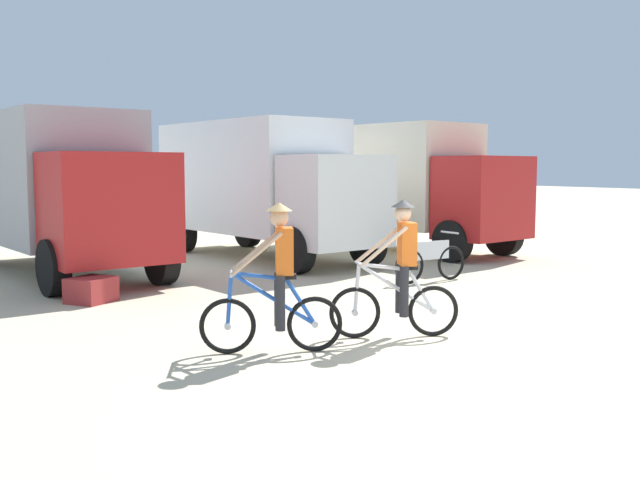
# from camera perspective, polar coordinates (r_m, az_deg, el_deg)

# --- Properties ---
(ground_plane) EXTENTS (120.00, 120.00, 0.00)m
(ground_plane) POSITION_cam_1_polar(r_m,az_deg,el_deg) (8.85, 13.66, -9.00)
(ground_plane) COLOR beige
(box_truck_grey_hauler) EXTENTS (3.26, 7.01, 3.35)m
(box_truck_grey_hauler) POSITION_cam_1_polar(r_m,az_deg,el_deg) (16.11, -20.04, 4.16)
(box_truck_grey_hauler) COLOR #9E9EA3
(box_truck_grey_hauler) RESTS_ON ground
(box_truck_avon_van) EXTENTS (3.35, 7.03, 3.35)m
(box_truck_avon_van) POSITION_cam_1_polar(r_m,az_deg,el_deg) (17.82, -4.57, 4.61)
(box_truck_avon_van) COLOR white
(box_truck_avon_van) RESTS_ON ground
(box_truck_cream_rv) EXTENTS (3.53, 7.06, 3.35)m
(box_truck_cream_rv) POSITION_cam_1_polar(r_m,az_deg,el_deg) (19.68, 6.23, 4.71)
(box_truck_cream_rv) COLOR beige
(box_truck_cream_rv) RESTS_ON ground
(cyclist_orange_shirt) EXTENTS (1.61, 0.81, 1.82)m
(cyclist_orange_shirt) POSITION_cam_1_polar(r_m,az_deg,el_deg) (8.65, -3.50, -3.47)
(cyclist_orange_shirt) COLOR black
(cyclist_orange_shirt) RESTS_ON ground
(cyclist_cowboy_hat) EXTENTS (1.61, 0.81, 1.82)m
(cyclist_cowboy_hat) POSITION_cam_1_polar(r_m,az_deg,el_deg) (9.48, 6.29, -2.68)
(cyclist_cowboy_hat) COLOR black
(cyclist_cowboy_hat) RESTS_ON ground
(bicycle_spare) EXTENTS (1.73, 0.50, 0.97)m
(bicycle_spare) POSITION_cam_1_polar(r_m,az_deg,el_deg) (14.21, 8.78, -1.71)
(bicycle_spare) COLOR black
(bicycle_spare) RESTS_ON ground
(supply_crate) EXTENTS (0.91, 0.89, 0.42)m
(supply_crate) POSITION_cam_1_polar(r_m,az_deg,el_deg) (12.53, -17.69, -3.79)
(supply_crate) COLOR #9E2D2D
(supply_crate) RESTS_ON ground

